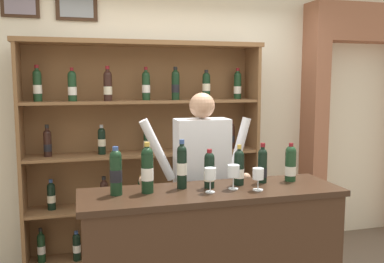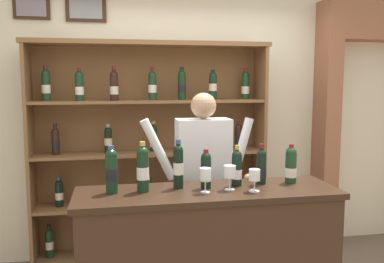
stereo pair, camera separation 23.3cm
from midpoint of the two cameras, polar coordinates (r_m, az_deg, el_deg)
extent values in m
cube|color=beige|center=(4.26, -4.45, 5.65)|extent=(12.00, 0.16, 3.32)
cube|color=#382316|center=(4.18, -24.06, 15.80)|extent=(0.32, 0.02, 0.25)
cube|color=gray|center=(4.17, -24.09, 15.83)|extent=(0.26, 0.01, 0.20)
cube|color=#382316|center=(4.14, -17.17, 16.18)|extent=(0.37, 0.02, 0.27)
cube|color=gray|center=(4.13, -17.18, 16.22)|extent=(0.30, 0.01, 0.22)
cube|color=brown|center=(3.90, -23.91, -4.03)|extent=(0.03, 0.35, 2.11)
cube|color=brown|center=(4.15, 6.51, -2.85)|extent=(0.03, 0.35, 2.11)
cube|color=brown|center=(4.05, -8.51, -3.12)|extent=(2.15, 0.02, 2.11)
cube|color=brown|center=(4.15, -7.99, -16.15)|extent=(2.09, 0.33, 0.03)
cylinder|color=#19381E|center=(4.13, -21.54, -14.87)|extent=(0.07, 0.07, 0.23)
sphere|color=#19381E|center=(4.08, -21.62, -13.32)|extent=(0.07, 0.07, 0.07)
cylinder|color=#19381E|center=(4.07, -21.64, -12.85)|extent=(0.03, 0.03, 0.08)
cylinder|color=black|center=(4.06, -21.66, -12.43)|extent=(0.03, 0.03, 0.03)
cylinder|color=silver|center=(4.12, -21.54, -14.85)|extent=(0.07, 0.07, 0.07)
cylinder|color=black|center=(4.06, -17.17, -15.15)|extent=(0.07, 0.07, 0.21)
sphere|color=black|center=(4.02, -17.23, -13.67)|extent=(0.07, 0.07, 0.07)
cylinder|color=black|center=(4.01, -17.24, -13.36)|extent=(0.03, 0.03, 0.06)
cylinder|color=navy|center=(4.01, -17.25, -13.10)|extent=(0.04, 0.04, 0.03)
cylinder|color=silver|center=(4.06, -17.17, -15.08)|extent=(0.07, 0.07, 0.07)
cylinder|color=black|center=(4.09, -13.77, -14.90)|extent=(0.07, 0.07, 0.21)
sphere|color=black|center=(4.05, -13.81, -13.43)|extent=(0.07, 0.07, 0.07)
cylinder|color=black|center=(4.04, -13.83, -13.01)|extent=(0.03, 0.03, 0.08)
cylinder|color=#99999E|center=(4.03, -13.84, -12.63)|extent=(0.04, 0.04, 0.03)
cylinder|color=tan|center=(4.10, -13.76, -15.24)|extent=(0.07, 0.07, 0.07)
cylinder|color=black|center=(4.12, -9.99, -14.59)|extent=(0.07, 0.07, 0.22)
sphere|color=black|center=(4.08, -10.02, -13.09)|extent=(0.07, 0.07, 0.07)
cylinder|color=black|center=(4.07, -10.03, -12.73)|extent=(0.03, 0.03, 0.07)
cylinder|color=#99999E|center=(4.06, -10.04, -12.41)|extent=(0.04, 0.04, 0.03)
cylinder|color=silver|center=(4.11, -9.99, -14.47)|extent=(0.07, 0.07, 0.07)
cylinder|color=black|center=(4.11, -6.41, -14.46)|extent=(0.07, 0.07, 0.23)
sphere|color=black|center=(4.07, -6.43, -12.89)|extent=(0.07, 0.07, 0.07)
cylinder|color=black|center=(4.06, -6.44, -12.43)|extent=(0.03, 0.03, 0.08)
cylinder|color=#99999E|center=(4.05, -6.44, -12.03)|extent=(0.03, 0.03, 0.03)
cylinder|color=silver|center=(4.12, -6.40, -14.88)|extent=(0.07, 0.07, 0.07)
cylinder|color=black|center=(4.17, -2.42, -14.26)|extent=(0.07, 0.07, 0.21)
sphere|color=black|center=(4.13, -2.43, -12.82)|extent=(0.07, 0.07, 0.07)
cylinder|color=black|center=(4.12, -2.43, -12.46)|extent=(0.03, 0.03, 0.07)
cylinder|color=black|center=(4.11, -2.43, -12.16)|extent=(0.03, 0.03, 0.03)
cylinder|color=beige|center=(4.17, -2.42, -14.54)|extent=(0.07, 0.07, 0.07)
cylinder|color=#19381E|center=(4.24, 1.09, -13.78)|extent=(0.07, 0.07, 0.22)
sphere|color=#19381E|center=(4.20, 1.09, -12.28)|extent=(0.07, 0.07, 0.07)
cylinder|color=#19381E|center=(4.19, 1.09, -11.95)|extent=(0.03, 0.03, 0.06)
cylinder|color=maroon|center=(4.18, 1.10, -11.68)|extent=(0.03, 0.03, 0.03)
cylinder|color=black|center=(4.24, 1.09, -13.82)|extent=(0.07, 0.07, 0.07)
cylinder|color=black|center=(4.32, 4.13, -13.38)|extent=(0.07, 0.07, 0.23)
sphere|color=black|center=(4.28, 4.14, -11.89)|extent=(0.07, 0.07, 0.07)
cylinder|color=black|center=(4.27, 4.15, -11.49)|extent=(0.03, 0.03, 0.08)
cylinder|color=#B79338|center=(4.26, 4.15, -11.14)|extent=(0.03, 0.03, 0.03)
cylinder|color=silver|center=(4.32, 4.13, -13.57)|extent=(0.07, 0.07, 0.07)
cube|color=brown|center=(3.99, -8.11, -9.81)|extent=(2.09, 0.33, 0.02)
cylinder|color=black|center=(3.96, -20.35, -8.61)|extent=(0.07, 0.07, 0.20)
sphere|color=black|center=(3.93, -20.41, -7.11)|extent=(0.07, 0.07, 0.07)
cylinder|color=black|center=(3.92, -20.43, -6.72)|extent=(0.03, 0.03, 0.07)
cylinder|color=navy|center=(3.92, -20.45, -6.39)|extent=(0.03, 0.03, 0.03)
cylinder|color=beige|center=(3.96, -20.34, -8.66)|extent=(0.07, 0.07, 0.06)
cylinder|color=black|center=(3.89, -13.65, -8.62)|extent=(0.07, 0.07, 0.20)
sphere|color=black|center=(3.87, -13.69, -7.08)|extent=(0.07, 0.07, 0.07)
cylinder|color=black|center=(3.86, -13.71, -6.62)|extent=(0.03, 0.03, 0.08)
cylinder|color=black|center=(3.85, -13.72, -6.21)|extent=(0.04, 0.04, 0.03)
cylinder|color=black|center=(3.89, -13.65, -8.53)|extent=(0.07, 0.07, 0.06)
cylinder|color=#19381E|center=(3.97, -8.59, -8.21)|extent=(0.07, 0.07, 0.20)
sphere|color=#19381E|center=(3.95, -8.62, -6.73)|extent=(0.07, 0.07, 0.07)
cylinder|color=#19381E|center=(3.94, -8.63, -6.43)|extent=(0.03, 0.03, 0.06)
cylinder|color=#B79338|center=(3.94, -8.63, -6.17)|extent=(0.04, 0.04, 0.03)
cylinder|color=tan|center=(3.97, -8.59, -8.15)|extent=(0.07, 0.07, 0.06)
cylinder|color=black|center=(4.01, -1.50, -7.91)|extent=(0.07, 0.07, 0.21)
sphere|color=black|center=(3.98, -1.51, -6.37)|extent=(0.07, 0.07, 0.07)
cylinder|color=black|center=(3.97, -1.51, -6.01)|extent=(0.03, 0.03, 0.06)
cylinder|color=#99999E|center=(3.97, -1.51, -5.71)|extent=(0.03, 0.03, 0.03)
cylinder|color=tan|center=(4.00, -1.50, -7.77)|extent=(0.07, 0.07, 0.07)
cylinder|color=black|center=(4.16, 3.04, -7.48)|extent=(0.07, 0.07, 0.19)
sphere|color=black|center=(4.13, 3.05, -6.09)|extent=(0.07, 0.07, 0.07)
cylinder|color=black|center=(4.13, 3.05, -5.76)|extent=(0.03, 0.03, 0.06)
cylinder|color=#B79338|center=(4.12, 3.05, -5.47)|extent=(0.04, 0.04, 0.03)
cylinder|color=tan|center=(4.16, 3.04, -7.76)|extent=(0.07, 0.07, 0.06)
cube|color=brown|center=(3.88, -8.23, -3.01)|extent=(2.09, 0.33, 0.02)
cylinder|color=black|center=(3.86, -20.84, -1.80)|extent=(0.07, 0.07, 0.20)
sphere|color=black|center=(3.84, -20.90, -0.26)|extent=(0.07, 0.07, 0.07)
cylinder|color=black|center=(3.84, -20.93, 0.23)|extent=(0.03, 0.03, 0.08)
cylinder|color=black|center=(3.83, -20.94, 0.67)|extent=(0.03, 0.03, 0.03)
cylinder|color=black|center=(3.86, -20.82, -2.09)|extent=(0.07, 0.07, 0.06)
cylinder|color=black|center=(3.83, -13.98, -1.58)|extent=(0.07, 0.07, 0.20)
sphere|color=black|center=(3.81, -14.02, -0.01)|extent=(0.07, 0.07, 0.07)
cylinder|color=black|center=(3.81, -14.03, 0.37)|extent=(0.03, 0.03, 0.06)
cylinder|color=#99999E|center=(3.81, -14.04, 0.68)|extent=(0.03, 0.03, 0.03)
cylinder|color=beige|center=(3.83, -13.98, -1.48)|extent=(0.07, 0.07, 0.06)
cylinder|color=black|center=(3.90, -7.87, -1.29)|extent=(0.07, 0.07, 0.20)
sphere|color=black|center=(3.88, -7.89, 0.26)|extent=(0.07, 0.07, 0.07)
cylinder|color=black|center=(3.88, -7.90, 0.74)|extent=(0.03, 0.03, 0.08)
cylinder|color=#B79338|center=(3.88, -7.91, 1.17)|extent=(0.04, 0.04, 0.03)
cylinder|color=silver|center=(3.90, -7.86, -1.70)|extent=(0.07, 0.07, 0.06)
cylinder|color=black|center=(3.90, -1.67, -1.18)|extent=(0.07, 0.07, 0.20)
sphere|color=black|center=(3.89, -1.68, 0.41)|extent=(0.07, 0.07, 0.07)
cylinder|color=black|center=(3.88, -1.68, 0.75)|extent=(0.03, 0.03, 0.06)
cylinder|color=#B79338|center=(3.88, -1.68, 1.04)|extent=(0.03, 0.03, 0.03)
cylinder|color=silver|center=(3.90, -1.67, -1.07)|extent=(0.07, 0.07, 0.07)
cylinder|color=black|center=(4.04, 3.76, -0.90)|extent=(0.07, 0.07, 0.20)
sphere|color=black|center=(4.03, 3.77, 0.62)|extent=(0.07, 0.07, 0.07)
cylinder|color=black|center=(4.03, 3.77, 0.95)|extent=(0.03, 0.03, 0.06)
cylinder|color=maroon|center=(4.03, 3.77, 1.22)|extent=(0.03, 0.03, 0.03)
cylinder|color=black|center=(4.04, 3.76, -1.02)|extent=(0.07, 0.07, 0.07)
cube|color=brown|center=(3.82, -8.36, 4.08)|extent=(2.09, 0.33, 0.02)
cylinder|color=#19381E|center=(3.83, -22.08, 5.54)|extent=(0.07, 0.07, 0.23)
sphere|color=#19381E|center=(3.83, -22.17, 7.35)|extent=(0.07, 0.07, 0.07)
cylinder|color=#19381E|center=(3.83, -22.19, 7.83)|extent=(0.03, 0.03, 0.08)
cylinder|color=maroon|center=(3.83, -22.21, 8.26)|extent=(0.04, 0.04, 0.03)
cylinder|color=silver|center=(3.83, -22.08, 5.39)|extent=(0.07, 0.07, 0.07)
cylinder|color=#19381E|center=(3.77, -17.82, 5.64)|extent=(0.07, 0.07, 0.22)
sphere|color=#19381E|center=(3.77, -17.88, 7.39)|extent=(0.07, 0.07, 0.07)
cylinder|color=#19381E|center=(3.77, -17.90, 7.80)|extent=(0.03, 0.03, 0.06)
cylinder|color=maroon|center=(3.77, -17.91, 8.14)|extent=(0.03, 0.03, 0.03)
cylinder|color=silver|center=(3.77, -17.80, 5.31)|extent=(0.07, 0.07, 0.07)
cylinder|color=black|center=(3.75, -13.22, 5.78)|extent=(0.07, 0.07, 0.22)
sphere|color=black|center=(3.75, -13.27, 7.56)|extent=(0.07, 0.07, 0.07)
cylinder|color=black|center=(3.75, -13.29, 8.07)|extent=(0.03, 0.03, 0.08)
cylinder|color=maroon|center=(3.75, -13.30, 8.53)|extent=(0.04, 0.04, 0.03)
cylinder|color=beige|center=(3.75, -13.21, 5.49)|extent=(0.07, 0.07, 0.07)
cylinder|color=#19381E|center=(3.83, -8.06, 5.91)|extent=(0.07, 0.07, 0.22)
sphere|color=#19381E|center=(3.83, -8.09, 7.64)|extent=(0.07, 0.07, 0.07)
cylinder|color=#19381E|center=(3.83, -8.10, 8.13)|extent=(0.03, 0.03, 0.08)
cylinder|color=maroon|center=(3.83, -8.11, 8.56)|extent=(0.03, 0.03, 0.03)
cylinder|color=silver|center=(3.83, -8.06, 5.81)|extent=(0.07, 0.07, 0.07)
cylinder|color=black|center=(3.85, -4.02, 6.04)|extent=(0.07, 0.07, 0.23)
sphere|color=black|center=(3.85, -4.03, 7.84)|extent=(0.07, 0.07, 0.07)
cylinder|color=black|center=(3.85, -4.03, 8.27)|extent=(0.03, 0.03, 0.07)
cylinder|color=black|center=(3.85, -4.04, 8.65)|extent=(0.04, 0.04, 0.03)
cylinder|color=black|center=(3.85, -4.01, 5.90)|extent=(0.07, 0.07, 0.07)
cylinder|color=black|center=(3.90, 0.25, 5.94)|extent=(0.07, 0.07, 0.21)
sphere|color=black|center=(3.90, 0.26, 7.57)|extent=(0.07, 0.07, 0.07)
cylinder|color=black|center=(3.90, 0.26, 7.93)|extent=(0.03, 0.03, 0.06)
cylinder|color=black|center=(3.90, 0.26, 8.24)|extent=(0.04, 0.04, 0.03)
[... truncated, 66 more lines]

